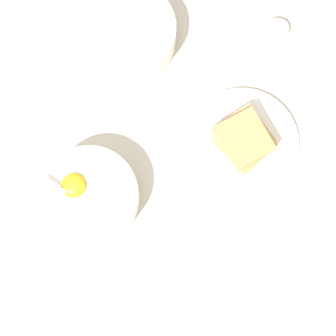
{
  "coord_description": "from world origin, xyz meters",
  "views": [
    {
      "loc": [
        -0.07,
        -0.3,
        0.85
      ],
      "look_at": [
        -0.05,
        -0.15,
        0.02
      ],
      "focal_mm": 50.0,
      "sensor_mm": 36.0,
      "label": 1
    }
  ],
  "objects_px": {
    "toast_sandwich": "(244,139)",
    "soup_spoon": "(267,33)",
    "congee_bowl": "(127,33)",
    "toast_plate": "(242,142)",
    "egg_bowl": "(89,196)"
  },
  "relations": [
    {
      "from": "toast_plate",
      "to": "congee_bowl",
      "type": "bearing_deg",
      "value": 129.73
    },
    {
      "from": "congee_bowl",
      "to": "toast_plate",
      "type": "bearing_deg",
      "value": -50.27
    },
    {
      "from": "toast_plate",
      "to": "soup_spoon",
      "type": "relative_size",
      "value": 1.35
    },
    {
      "from": "toast_sandwich",
      "to": "soup_spoon",
      "type": "bearing_deg",
      "value": 69.41
    },
    {
      "from": "egg_bowl",
      "to": "soup_spoon",
      "type": "xyz_separation_m",
      "value": [
        0.36,
        0.28,
        -0.01
      ]
    },
    {
      "from": "egg_bowl",
      "to": "toast_plate",
      "type": "distance_m",
      "value": 0.3
    },
    {
      "from": "toast_sandwich",
      "to": "soup_spoon",
      "type": "relative_size",
      "value": 0.83
    },
    {
      "from": "egg_bowl",
      "to": "congee_bowl",
      "type": "height_order",
      "value": "egg_bowl"
    },
    {
      "from": "toast_sandwich",
      "to": "toast_plate",
      "type": "bearing_deg",
      "value": 48.45
    },
    {
      "from": "toast_sandwich",
      "to": "congee_bowl",
      "type": "bearing_deg",
      "value": 129.28
    },
    {
      "from": "toast_plate",
      "to": "congee_bowl",
      "type": "relative_size",
      "value": 1.12
    },
    {
      "from": "congee_bowl",
      "to": "toast_sandwich",
      "type": "bearing_deg",
      "value": -50.72
    },
    {
      "from": "toast_plate",
      "to": "congee_bowl",
      "type": "distance_m",
      "value": 0.3
    },
    {
      "from": "egg_bowl",
      "to": "toast_sandwich",
      "type": "distance_m",
      "value": 0.29
    },
    {
      "from": "egg_bowl",
      "to": "toast_plate",
      "type": "bearing_deg",
      "value": 13.93
    }
  ]
}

